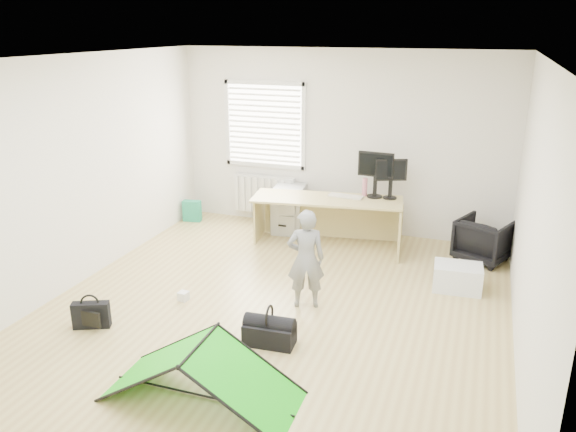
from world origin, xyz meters
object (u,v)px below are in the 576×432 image
(desk, at_px, (327,222))
(monitor_right, at_px, (391,184))
(duffel_bag, at_px, (269,334))
(person, at_px, (306,259))
(office_chair, at_px, (483,240))
(kite, at_px, (201,371))
(monitor_left, at_px, (375,181))
(laptop_bag, at_px, (91,315))
(storage_crate, at_px, (457,277))
(thermos, at_px, (365,187))
(filing_cabinet, at_px, (289,209))

(desk, distance_m, monitor_right, 1.04)
(desk, distance_m, duffel_bag, 2.73)
(monitor_right, height_order, person, person)
(office_chair, bearing_deg, monitor_right, 19.15)
(person, xyz_separation_m, duffel_bag, (-0.09, -0.89, -0.46))
(kite, bearing_deg, monitor_left, 79.98)
(person, height_order, laptop_bag, person)
(desk, xyz_separation_m, storage_crate, (1.86, -0.83, -0.20))
(thermos, relative_size, office_chair, 0.40)
(monitor_left, xyz_separation_m, monitor_right, (0.21, 0.01, -0.03))
(monitor_right, relative_size, office_chair, 0.67)
(kite, height_order, laptop_bag, kite)
(monitor_left, relative_size, office_chair, 0.77)
(desk, xyz_separation_m, office_chair, (2.12, 0.20, -0.06))
(person, xyz_separation_m, kite, (-0.32, -1.87, -0.31))
(monitor_right, bearing_deg, office_chair, -25.75)
(kite, distance_m, storage_crate, 3.44)
(storage_crate, relative_size, duffel_bag, 1.11)
(filing_cabinet, relative_size, office_chair, 1.08)
(thermos, bearing_deg, desk, -147.53)
(filing_cabinet, height_order, storage_crate, filing_cabinet)
(duffel_bag, bearing_deg, kite, -107.12)
(laptop_bag, bearing_deg, monitor_left, 31.31)
(desk, distance_m, laptop_bag, 3.47)
(person, bearing_deg, desk, -101.79)
(desk, bearing_deg, laptop_bag, -127.34)
(monitor_left, bearing_deg, desk, -151.47)
(storage_crate, bearing_deg, filing_cabinet, 153.80)
(thermos, bearing_deg, person, -95.03)
(storage_crate, bearing_deg, duffel_bag, -131.55)
(desk, bearing_deg, storage_crate, -32.51)
(thermos, height_order, duffel_bag, thermos)
(monitor_right, relative_size, person, 0.38)
(desk, distance_m, person, 1.86)
(person, xyz_separation_m, storage_crate, (1.58, 1.00, -0.41))
(person, bearing_deg, filing_cabinet, -86.73)
(monitor_left, bearing_deg, person, -94.90)
(duffel_bag, bearing_deg, office_chair, 52.71)
(filing_cabinet, height_order, thermos, thermos)
(person, relative_size, laptop_bag, 3.01)
(filing_cabinet, distance_m, thermos, 1.29)
(desk, xyz_separation_m, filing_cabinet, (-0.71, 0.43, -0.01))
(filing_cabinet, relative_size, thermos, 2.68)
(monitor_left, xyz_separation_m, office_chair, (1.50, -0.08, -0.66))
(person, relative_size, kite, 0.69)
(thermos, height_order, storage_crate, thermos)
(desk, bearing_deg, monitor_left, 16.02)
(person, distance_m, kite, 1.92)
(desk, relative_size, storage_crate, 3.74)
(kite, bearing_deg, desk, 88.67)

